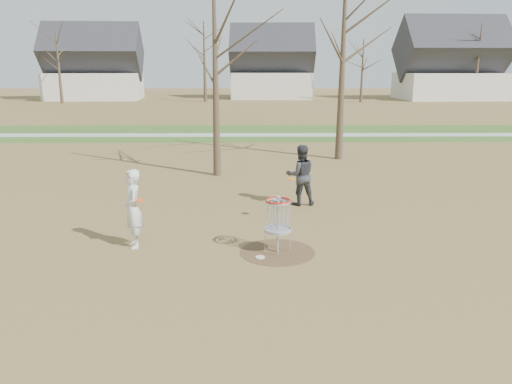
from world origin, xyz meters
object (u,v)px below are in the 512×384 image
disc_golf_basket (278,216)px  player_throwing (301,175)px  player_standing (133,209)px  disc_grounded (260,257)px

disc_golf_basket → player_throwing: bearing=77.3°
player_throwing → disc_golf_basket: 4.25m
player_standing → player_throwing: bearing=110.7°
player_throwing → disc_golf_basket: player_throwing is taller
player_throwing → disc_grounded: 4.81m
disc_golf_basket → disc_grounded: bearing=-138.3°
player_standing → player_throwing: player_standing is taller
player_standing → player_throwing: (4.43, 3.73, -0.00)m
player_standing → disc_golf_basket: player_standing is taller
disc_grounded → disc_golf_basket: disc_golf_basket is taller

